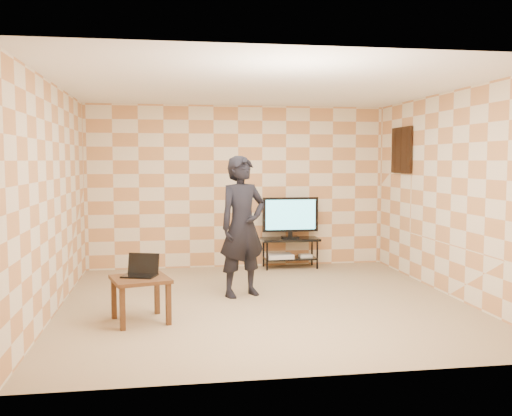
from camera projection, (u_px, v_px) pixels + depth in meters
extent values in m
plane|color=#9F8764|center=(263.00, 303.00, 7.20)|extent=(5.00, 5.00, 0.00)
cube|color=beige|center=(238.00, 187.00, 9.54)|extent=(5.00, 0.02, 2.70)
cube|color=beige|center=(316.00, 215.00, 4.62)|extent=(5.00, 0.02, 2.70)
cube|color=beige|center=(54.00, 198.00, 6.69)|extent=(0.02, 5.00, 2.70)
cube|color=beige|center=(451.00, 194.00, 7.47)|extent=(0.02, 5.00, 2.70)
cube|color=white|center=(264.00, 86.00, 6.97)|extent=(5.00, 5.00, 0.02)
cube|color=black|center=(402.00, 150.00, 8.94)|extent=(0.04, 0.72, 0.72)
cube|color=black|center=(402.00, 150.00, 8.94)|extent=(0.04, 0.03, 0.68)
cube|color=black|center=(402.00, 150.00, 8.94)|extent=(0.04, 0.68, 0.03)
cube|color=black|center=(290.00, 239.00, 9.49)|extent=(0.96, 0.43, 0.04)
cube|color=black|center=(290.00, 258.00, 9.51)|extent=(0.86, 0.38, 0.03)
cylinder|color=black|center=(267.00, 255.00, 9.27)|extent=(0.03, 0.03, 0.50)
cylinder|color=black|center=(264.00, 252.00, 9.61)|extent=(0.03, 0.03, 0.50)
cylinder|color=black|center=(317.00, 254.00, 9.40)|extent=(0.03, 0.03, 0.50)
cylinder|color=black|center=(312.00, 251.00, 9.74)|extent=(0.03, 0.03, 0.50)
cube|color=black|center=(290.00, 237.00, 9.48)|extent=(0.28, 0.18, 0.03)
cube|color=black|center=(290.00, 234.00, 9.48)|extent=(0.07, 0.05, 0.08)
cube|color=black|center=(290.00, 214.00, 9.45)|extent=(0.94, 0.06, 0.57)
cube|color=#54D4E7|center=(291.00, 215.00, 9.42)|extent=(0.84, 0.01, 0.49)
cube|color=silver|center=(279.00, 256.00, 9.44)|extent=(0.45, 0.34, 0.07)
cube|color=silver|center=(305.00, 256.00, 9.56)|extent=(0.22, 0.16, 0.05)
cube|color=#391F10|center=(140.00, 279.00, 6.31)|extent=(0.73, 0.73, 0.04)
cube|color=#391F10|center=(122.00, 309.00, 6.00)|extent=(0.07, 0.07, 0.46)
cube|color=#391F10|center=(114.00, 299.00, 6.45)|extent=(0.07, 0.07, 0.46)
cube|color=#391F10|center=(168.00, 304.00, 6.20)|extent=(0.07, 0.07, 0.46)
cube|color=#391F10|center=(157.00, 294.00, 6.65)|extent=(0.07, 0.07, 0.46)
cube|color=black|center=(140.00, 276.00, 6.35)|extent=(0.42, 0.36, 0.02)
cube|color=black|center=(144.00, 263.00, 6.47)|extent=(0.36, 0.17, 0.23)
imported|color=black|center=(242.00, 226.00, 7.49)|extent=(0.80, 0.68, 1.85)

